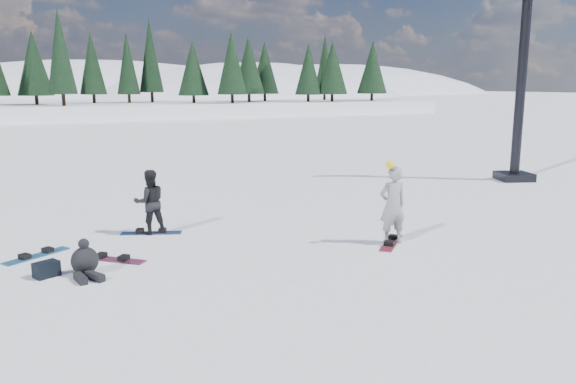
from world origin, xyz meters
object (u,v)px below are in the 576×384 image
(gear_bag, at_px, (46,269))
(snowboard_loose_c, at_px, (37,256))
(seated_rider, at_px, (85,262))
(snowboarder_woman, at_px, (393,205))
(snowboarder_man, at_px, (150,202))
(snowboard_loose_b, at_px, (113,259))
(lift_tower, at_px, (520,96))

(gear_bag, height_order, snowboard_loose_c, gear_bag)
(seated_rider, xyz_separation_m, snowboard_loose_c, (-0.84, 1.76, -0.27))
(snowboarder_woman, relative_size, seated_rider, 2.11)
(snowboarder_man, xyz_separation_m, snowboard_loose_c, (-2.67, -0.85, -0.80))
(snowboarder_man, xyz_separation_m, gear_bag, (-2.53, -2.36, -0.66))
(snowboard_loose_c, bearing_deg, snowboard_loose_b, -66.32)
(lift_tower, bearing_deg, snowboarder_woman, -130.57)
(seated_rider, distance_m, snowboard_loose_b, 1.03)
(snowboarder_man, bearing_deg, snowboard_loose_c, 17.77)
(snowboarder_man, height_order, snowboard_loose_b, snowboarder_man)
(snowboard_loose_c, bearing_deg, gear_bag, -117.03)
(lift_tower, bearing_deg, snowboard_loose_b, -145.89)
(lift_tower, relative_size, seated_rider, 8.49)
(seated_rider, bearing_deg, snowboarder_woman, -25.00)
(snowboarder_woman, height_order, snowboard_loose_c, snowboarder_woman)
(snowboarder_woman, height_order, snowboard_loose_b, snowboarder_woman)
(lift_tower, xyz_separation_m, gear_bag, (-17.07, -4.29, -3.12))
(snowboard_loose_b, distance_m, snowboard_loose_c, 1.76)
(snowboard_loose_b, height_order, snowboard_loose_c, same)
(snowboard_loose_b, xyz_separation_m, snowboard_loose_c, (-1.46, 0.98, 0.00))
(lift_tower, distance_m, gear_bag, 17.87)
(snowboarder_man, xyz_separation_m, seated_rider, (-1.83, -2.61, -0.53))
(snowboarder_woman, height_order, seated_rider, snowboarder_woman)
(seated_rider, xyz_separation_m, gear_bag, (-0.70, 0.25, -0.13))
(gear_bag, bearing_deg, lift_tower, 14.09)
(snowboarder_man, height_order, gear_bag, snowboarder_man)
(lift_tower, height_order, seated_rider, lift_tower)
(lift_tower, height_order, snowboard_loose_b, lift_tower)
(lift_tower, bearing_deg, snowboard_loose_c, -150.15)
(snowboard_loose_b, bearing_deg, lift_tower, 55.77)
(snowboarder_man, distance_m, gear_bag, 3.52)
(snowboarder_woman, distance_m, seated_rider, 6.84)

